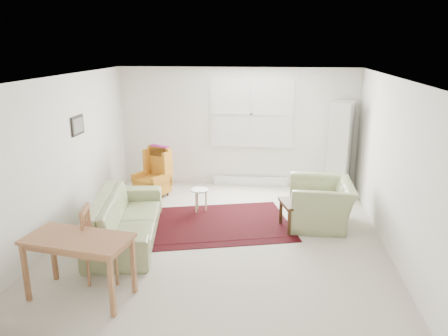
# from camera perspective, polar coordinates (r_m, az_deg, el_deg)

# --- Properties ---
(room) EXTENTS (5.04, 5.54, 2.51)m
(room) POSITION_cam_1_polar(r_m,az_deg,el_deg) (6.82, 0.07, 1.46)
(room) COLOR #BBB1A0
(room) RESTS_ON ground
(rug) EXTENTS (3.16, 2.45, 0.03)m
(rug) POSITION_cam_1_polar(r_m,az_deg,el_deg) (7.47, -2.30, -7.30)
(rug) COLOR black
(rug) RESTS_ON ground
(sofa) EXTENTS (1.32, 2.48, 0.95)m
(sofa) POSITION_cam_1_polar(r_m,az_deg,el_deg) (6.98, -12.72, -5.33)
(sofa) COLOR #899261
(sofa) RESTS_ON ground
(armchair) EXTENTS (1.02, 1.17, 0.90)m
(armchair) POSITION_cam_1_polar(r_m,az_deg,el_deg) (7.51, 12.55, -3.96)
(armchair) COLOR #899261
(armchair) RESTS_ON ground
(wingback_chair) EXTENTS (0.79, 0.81, 1.00)m
(wingback_chair) POSITION_cam_1_polar(r_m,az_deg,el_deg) (8.75, -9.44, -0.60)
(wingback_chair) COLOR #BF761D
(wingback_chair) RESTS_ON ground
(coffee_table) EXTENTS (0.71, 0.71, 0.47)m
(coffee_table) POSITION_cam_1_polar(r_m,az_deg,el_deg) (7.35, 9.78, -6.05)
(coffee_table) COLOR #3F2513
(coffee_table) RESTS_ON ground
(stool) EXTENTS (0.33, 0.33, 0.43)m
(stool) POSITION_cam_1_polar(r_m,az_deg,el_deg) (7.98, -3.18, -4.22)
(stool) COLOR white
(stool) RESTS_ON ground
(cabinet) EXTENTS (0.60, 0.83, 1.88)m
(cabinet) POSITION_cam_1_polar(r_m,az_deg,el_deg) (9.03, 14.91, 2.45)
(cabinet) COLOR silver
(cabinet) RESTS_ON ground
(desk) EXTENTS (1.32, 0.81, 0.78)m
(desk) POSITION_cam_1_polar(r_m,az_deg,el_deg) (5.61, -18.26, -12.22)
(desk) COLOR #98633D
(desk) RESTS_ON ground
(desk_chair) EXTENTS (0.51, 0.51, 1.00)m
(desk_chair) POSITION_cam_1_polar(r_m,az_deg,el_deg) (5.87, -15.47, -9.50)
(desk_chair) COLOR #98633D
(desk_chair) RESTS_ON ground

